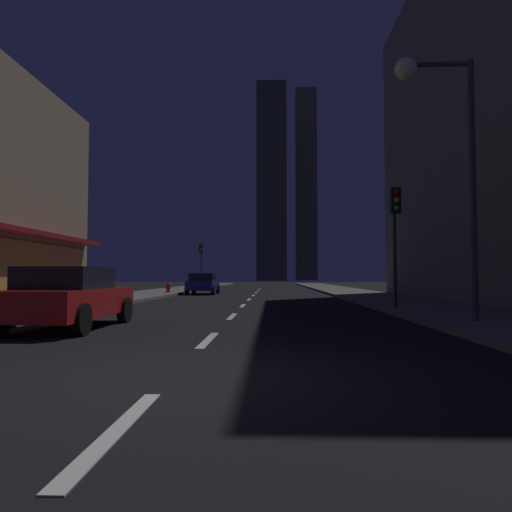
{
  "coord_description": "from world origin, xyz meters",
  "views": [
    {
      "loc": [
        1.24,
        -5.67,
        1.23
      ],
      "look_at": [
        0.0,
        29.25,
        2.79
      ],
      "focal_mm": 32.27,
      "sensor_mm": 36.0,
      "label": 1
    }
  ],
  "objects_px": {
    "car_parked_far": "(203,284)",
    "traffic_light_near_right": "(395,220)",
    "fire_hydrant_far_left": "(168,288)",
    "street_lamp_right": "(438,123)",
    "traffic_light_far_left": "(201,256)",
    "car_parked_near": "(69,297)"
  },
  "relations": [
    {
      "from": "fire_hydrant_far_left",
      "to": "traffic_light_near_right",
      "type": "height_order",
      "value": "traffic_light_near_right"
    },
    {
      "from": "car_parked_far",
      "to": "traffic_light_near_right",
      "type": "distance_m",
      "value": 18.56
    },
    {
      "from": "car_parked_far",
      "to": "traffic_light_far_left",
      "type": "relative_size",
      "value": 1.01
    },
    {
      "from": "car_parked_far",
      "to": "fire_hydrant_far_left",
      "type": "height_order",
      "value": "car_parked_far"
    },
    {
      "from": "fire_hydrant_far_left",
      "to": "street_lamp_right",
      "type": "distance_m",
      "value": 23.27
    },
    {
      "from": "car_parked_near",
      "to": "fire_hydrant_far_left",
      "type": "xyz_separation_m",
      "value": [
        -2.3,
        20.5,
        -0.29
      ]
    },
    {
      "from": "traffic_light_far_left",
      "to": "street_lamp_right",
      "type": "relative_size",
      "value": 0.64
    },
    {
      "from": "car_parked_near",
      "to": "street_lamp_right",
      "type": "xyz_separation_m",
      "value": [
        8.98,
        0.67,
        4.33
      ]
    },
    {
      "from": "fire_hydrant_far_left",
      "to": "car_parked_far",
      "type": "bearing_deg",
      "value": 16.73
    },
    {
      "from": "traffic_light_near_right",
      "to": "traffic_light_far_left",
      "type": "distance_m",
      "value": 29.37
    },
    {
      "from": "fire_hydrant_far_left",
      "to": "street_lamp_right",
      "type": "xyz_separation_m",
      "value": [
        11.28,
        -19.83,
        4.61
      ]
    },
    {
      "from": "traffic_light_far_left",
      "to": "street_lamp_right",
      "type": "distance_m",
      "value": 33.63
    },
    {
      "from": "car_parked_near",
      "to": "traffic_light_far_left",
      "type": "relative_size",
      "value": 1.01
    },
    {
      "from": "car_parked_near",
      "to": "traffic_light_far_left",
      "type": "distance_m",
      "value": 32.58
    },
    {
      "from": "traffic_light_far_left",
      "to": "traffic_light_near_right",
      "type": "bearing_deg",
      "value": -68.0
    },
    {
      "from": "car_parked_far",
      "to": "street_lamp_right",
      "type": "distance_m",
      "value": 22.81
    },
    {
      "from": "street_lamp_right",
      "to": "car_parked_near",
      "type": "bearing_deg",
      "value": -175.75
    },
    {
      "from": "car_parked_far",
      "to": "fire_hydrant_far_left",
      "type": "relative_size",
      "value": 6.48
    },
    {
      "from": "traffic_light_far_left",
      "to": "fire_hydrant_far_left",
      "type": "bearing_deg",
      "value": -91.92
    },
    {
      "from": "car_parked_far",
      "to": "traffic_light_far_left",
      "type": "bearing_deg",
      "value": 99.59
    },
    {
      "from": "traffic_light_near_right",
      "to": "traffic_light_far_left",
      "type": "relative_size",
      "value": 1.0
    },
    {
      "from": "street_lamp_right",
      "to": "traffic_light_near_right",
      "type": "bearing_deg",
      "value": 88.48
    }
  ]
}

